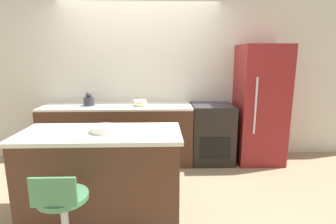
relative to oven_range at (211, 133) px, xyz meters
The scene contains 10 objects.
ground_plane 1.27m from the oven_range, 163.83° to the right, with size 14.00×14.00×0.00m, color #998466.
wall_back 1.45m from the oven_range, 163.23° to the left, with size 8.00×0.06×2.60m.
back_counter 1.48m from the oven_range, behind, with size 2.29×0.62×0.92m.
kitchen_island 2.03m from the oven_range, 134.48° to the right, with size 1.61×0.72×0.92m.
oven_range is the anchor object (origin of this frame).
refrigerator 0.87m from the oven_range, ahead, with size 0.70×0.67×1.83m.
stool_chair 2.64m from the oven_range, 127.25° to the right, with size 0.40×0.40×0.81m.
kettle 1.98m from the oven_range, behind, with size 0.16×0.16×0.20m.
mixing_bowl 1.23m from the oven_range, behind, with size 0.20×0.20×0.08m.
fruit_bowl 2.06m from the oven_range, 133.60° to the right, with size 0.27×0.27×0.06m.
Camera 1 is at (0.31, -3.66, 1.64)m, focal length 28.00 mm.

